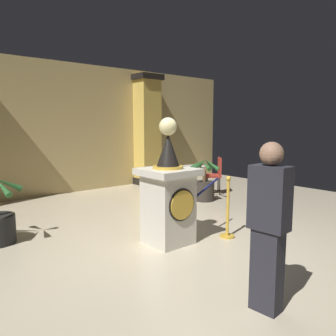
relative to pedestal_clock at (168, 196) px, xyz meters
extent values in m
plane|color=beige|center=(0.27, -0.15, -0.74)|extent=(11.39, 11.39, 0.00)
cube|color=tan|center=(0.27, 4.69, 0.97)|extent=(11.39, 0.16, 3.42)
cube|color=beige|center=(0.00, 0.00, -0.21)|extent=(0.62, 0.62, 1.06)
cube|color=beige|center=(0.00, 0.00, 0.37)|extent=(0.77, 0.77, 0.10)
cylinder|color=gold|center=(0.00, -0.32, -0.08)|extent=(0.43, 0.03, 0.43)
cylinder|color=black|center=(0.00, -0.31, -0.08)|extent=(0.48, 0.01, 0.48)
cylinder|color=gold|center=(0.00, 0.00, 0.44)|extent=(0.46, 0.46, 0.04)
cone|color=black|center=(0.00, 0.00, 0.70)|extent=(0.34, 0.34, 0.49)
cylinder|color=gold|center=(0.00, 0.00, 0.95)|extent=(0.03, 0.03, 0.07)
sphere|color=beige|center=(0.00, 0.00, 1.05)|extent=(0.27, 0.27, 0.27)
cylinder|color=gold|center=(0.90, -0.42, -0.73)|extent=(0.24, 0.24, 0.03)
cylinder|color=gold|center=(0.90, -0.42, -0.28)|extent=(0.05, 0.05, 0.92)
sphere|color=gold|center=(0.90, -0.42, 0.22)|extent=(0.08, 0.08, 0.08)
cylinder|color=gold|center=(0.49, 1.00, -0.73)|extent=(0.24, 0.24, 0.03)
cylinder|color=gold|center=(0.49, 1.00, -0.25)|extent=(0.05, 0.05, 0.97)
sphere|color=gold|center=(0.49, 1.00, 0.27)|extent=(0.08, 0.08, 0.08)
cylinder|color=#141947|center=(0.80, -0.06, 0.05)|extent=(0.73, 0.24, 0.21)
cylinder|color=#141947|center=(0.59, 0.64, 0.05)|extent=(0.73, 0.24, 0.21)
sphere|color=#141947|center=(0.69, 0.29, -0.04)|extent=(0.04, 0.04, 0.04)
cube|color=black|center=(2.78, 4.38, -0.64)|extent=(0.75, 0.75, 0.20)
cube|color=gold|center=(2.78, 4.38, 0.90)|extent=(0.65, 0.65, 3.28)
cube|color=black|center=(2.78, 4.38, 2.46)|extent=(0.78, 0.78, 0.16)
cone|color=#265928|center=(-1.84, 1.67, 0.17)|extent=(0.42, 0.11, 0.29)
cone|color=#265928|center=(-1.97, 1.46, 0.17)|extent=(0.22, 0.41, 0.33)
cylinder|color=#2D2823|center=(2.50, 1.66, -0.51)|extent=(0.48, 0.48, 0.46)
cylinder|color=brown|center=(2.50, 1.66, -0.15)|extent=(0.08, 0.08, 0.27)
cone|color=#265928|center=(2.68, 1.69, 0.13)|extent=(0.37, 0.16, 0.31)
cone|color=#265928|center=(2.58, 1.83, 0.13)|extent=(0.22, 0.35, 0.33)
cone|color=#265928|center=(2.44, 1.84, 0.13)|extent=(0.19, 0.36, 0.31)
cone|color=#265928|center=(2.31, 1.65, 0.13)|extent=(0.39, 0.12, 0.22)
cone|color=#265928|center=(2.40, 1.51, 0.13)|extent=(0.25, 0.37, 0.27)
cone|color=#265928|center=(2.60, 1.50, 0.13)|extent=(0.25, 0.35, 0.32)
cube|color=#26262D|center=(-0.46, -2.06, -0.33)|extent=(0.20, 0.29, 0.82)
cube|color=#26262D|center=(-0.46, -2.06, 0.39)|extent=(0.25, 0.38, 0.62)
sphere|color=#997056|center=(-0.46, -2.06, 0.81)|extent=(0.22, 0.22, 0.22)
cylinder|color=#332D28|center=(2.68, 2.21, -0.73)|extent=(0.44, 0.44, 0.03)
cylinder|color=#332D28|center=(2.68, 2.21, -0.36)|extent=(0.06, 0.06, 0.75)
cylinder|color=silver|center=(2.68, 2.21, 0.01)|extent=(0.62, 0.62, 0.03)
cylinder|color=black|center=(3.22, 2.28, -0.52)|extent=(0.03, 0.03, 0.45)
cylinder|color=black|center=(3.01, 2.04, -0.52)|extent=(0.03, 0.03, 0.45)
cylinder|color=black|center=(3.46, 2.07, -0.52)|extent=(0.03, 0.03, 0.45)
cylinder|color=black|center=(3.25, 1.83, -0.52)|extent=(0.03, 0.03, 0.45)
cube|color=maroon|center=(3.23, 2.06, -0.26)|extent=(0.56, 0.56, 0.06)
cube|color=maroon|center=(3.36, 1.95, -0.01)|extent=(0.30, 0.33, 0.45)
camera|label=1|loc=(-3.16, -3.81, 1.08)|focal=35.46mm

